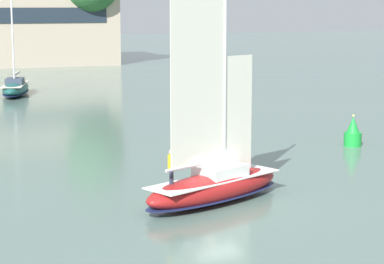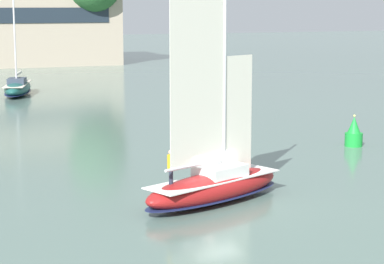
% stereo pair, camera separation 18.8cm
% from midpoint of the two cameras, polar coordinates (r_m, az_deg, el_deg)
% --- Properties ---
extents(ground_plane, '(400.00, 400.00, 0.00)m').
position_cam_midpoint_polar(ground_plane, '(37.06, 1.55, -5.34)').
color(ground_plane, slate).
extents(sailboat_main, '(8.99, 5.63, 11.99)m').
position_cam_midpoint_polar(sailboat_main, '(36.82, 1.57, -3.88)').
color(sailboat_main, maroon).
rests_on(sailboat_main, ground).
extents(sailboat_moored_mid_channel, '(4.90, 9.41, 12.46)m').
position_cam_midpoint_polar(sailboat_moored_mid_channel, '(82.22, -13.36, 3.33)').
color(sailboat_moored_mid_channel, '#194C47').
rests_on(sailboat_moored_mid_channel, ground).
extents(channel_buoy, '(1.21, 1.21, 2.18)m').
position_cam_midpoint_polar(channel_buoy, '(52.47, 12.05, -0.10)').
color(channel_buoy, green).
rests_on(channel_buoy, ground).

